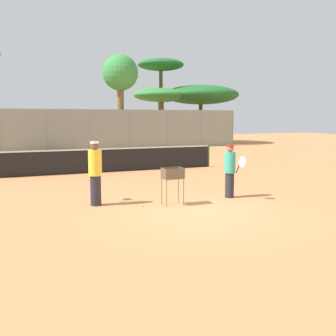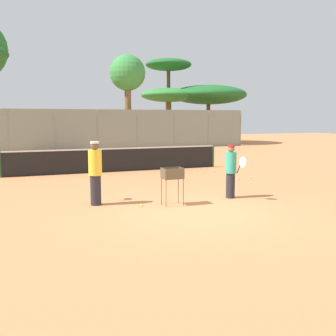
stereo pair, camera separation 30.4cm
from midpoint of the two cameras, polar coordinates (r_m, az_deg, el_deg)
The scene contains 16 objects.
ground_plane at distance 10.18m, azimuth 4.80°, elevation -6.48°, with size 80.00×80.00×0.00m, color #D37F4C.
tennis_net at distance 17.75m, azimuth -6.93°, elevation 1.26°, with size 9.81×0.10×1.07m.
back_fence at distance 29.60m, azimuth -12.85°, elevation 5.41°, with size 27.86×0.08×3.02m.
tree_0 at distance 37.47m, azimuth 6.14°, elevation 10.50°, with size 7.06×7.06×5.39m.
tree_1 at distance 36.21m, azimuth 0.32°, elevation 10.42°, with size 5.01×5.01×5.06m.
tree_2 at distance 32.42m, azimuth -5.61°, elevation 13.25°, with size 2.86×2.86×7.40m.
tree_3 at distance 37.13m, azimuth 0.32°, elevation 14.55°, with size 4.22×4.22×7.74m.
player_white_outfit at distance 12.00m, azimuth 9.84°, elevation -0.38°, with size 0.33×0.88×1.61m.
player_red_cap at distance 11.02m, azimuth -9.74°, elevation -0.61°, with size 0.37×0.93×1.78m.
ball_cart at distance 10.85m, azimuth 1.45°, elevation -1.25°, with size 0.56×0.41×1.05m.
tennis_ball_0 at distance 16.26m, azimuth 12.48°, elevation -1.29°, with size 0.07×0.07×0.07m, color #D1E54C.
tennis_ball_1 at distance 17.80m, azimuth 7.20°, elevation -0.43°, with size 0.07×0.07×0.07m, color #D1E54C.
tennis_ball_2 at distance 10.86m, azimuth -3.04°, elevation -5.41°, with size 0.07×0.07×0.07m, color #D1E54C.
tennis_ball_3 at distance 15.71m, azimuth 10.66°, elevation -1.54°, with size 0.07×0.07×0.07m, color #D1E54C.
tennis_ball_4 at distance 16.34m, azimuth -10.89°, elevation -1.20°, with size 0.07×0.07×0.07m, color #D1E54C.
tennis_ball_5 at distance 17.31m, azimuth 5.45°, elevation -0.63°, with size 0.07×0.07×0.07m, color #D1E54C.
Camera 2 is at (-4.22, -8.93, 2.43)m, focal length 42.00 mm.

